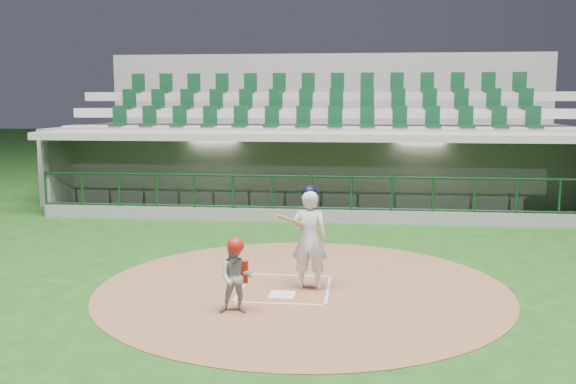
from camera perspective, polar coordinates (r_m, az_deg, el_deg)
name	(u,v)px	position (r m, az deg, el deg)	size (l,w,h in m)	color
ground	(287,284)	(11.60, -0.10, -8.22)	(120.00, 120.00, 0.00)	#184313
dirt_circle	(303,288)	(11.38, 1.30, -8.51)	(7.20, 7.20, 0.01)	brown
home_plate	(282,295)	(10.93, -0.51, -9.13)	(0.43, 0.43, 0.02)	white
batter_box_chalk	(285,288)	(11.31, -0.27, -8.56)	(1.55, 1.80, 0.01)	silver
dugout_structure	(321,179)	(19.07, 2.99, 1.18)	(16.40, 3.70, 3.00)	slate
seating_deck	(322,155)	(22.08, 3.04, 3.35)	(17.00, 6.72, 5.15)	slate
batter	(309,237)	(11.10, 1.91, -4.05)	(0.88, 0.89, 1.82)	silver
catcher	(236,275)	(9.97, -4.64, -7.39)	(0.57, 0.46, 1.19)	#95969B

